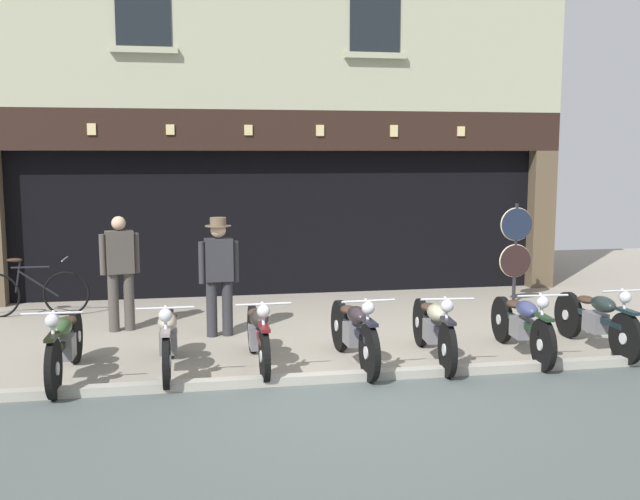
{
  "coord_description": "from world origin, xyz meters",
  "views": [
    {
      "loc": [
        -1.69,
        -7.72,
        2.56
      ],
      "look_at": [
        0.19,
        2.58,
        1.16
      ],
      "focal_mm": 40.95,
      "sensor_mm": 36.0,
      "label": 1
    }
  ],
  "objects_px": {
    "motorcycle_right": "(522,323)",
    "shopkeeper_center": "(219,270)",
    "salesman_left": "(120,268)",
    "advert_board_near": "(149,210)",
    "motorcycle_left": "(168,337)",
    "motorcycle_center_left": "(258,333)",
    "motorcycle_far_right": "(596,318)",
    "motorcycle_center": "(354,330)",
    "tyre_sign_pole": "(516,244)",
    "motorcycle_far_left": "(65,343)",
    "leaning_bicycle": "(31,292)",
    "motorcycle_center_right": "(434,327)"
  },
  "relations": [
    {
      "from": "motorcycle_center",
      "to": "motorcycle_center_right",
      "type": "relative_size",
      "value": 0.99
    },
    {
      "from": "motorcycle_right",
      "to": "motorcycle_far_right",
      "type": "relative_size",
      "value": 0.99
    },
    {
      "from": "motorcycle_left",
      "to": "shopkeeper_center",
      "type": "xyz_separation_m",
      "value": [
        0.67,
        1.63,
        0.52
      ]
    },
    {
      "from": "motorcycle_center_right",
      "to": "motorcycle_right",
      "type": "height_order",
      "value": "same"
    },
    {
      "from": "motorcycle_center_left",
      "to": "motorcycle_far_right",
      "type": "bearing_deg",
      "value": 178.75
    },
    {
      "from": "motorcycle_far_left",
      "to": "shopkeeper_center",
      "type": "relative_size",
      "value": 1.2
    },
    {
      "from": "shopkeeper_center",
      "to": "motorcycle_far_right",
      "type": "bearing_deg",
      "value": 156.15
    },
    {
      "from": "motorcycle_far_left",
      "to": "motorcycle_far_right",
      "type": "distance_m",
      "value": 6.61
    },
    {
      "from": "motorcycle_center",
      "to": "motorcycle_center_left",
      "type": "bearing_deg",
      "value": -9.04
    },
    {
      "from": "motorcycle_far_right",
      "to": "salesman_left",
      "type": "xyz_separation_m",
      "value": [
        -6.18,
        2.2,
        0.5
      ]
    },
    {
      "from": "motorcycle_center_right",
      "to": "shopkeeper_center",
      "type": "distance_m",
      "value": 3.12
    },
    {
      "from": "motorcycle_far_left",
      "to": "motorcycle_center_left",
      "type": "height_order",
      "value": "motorcycle_far_left"
    },
    {
      "from": "motorcycle_far_left",
      "to": "motorcycle_center_left",
      "type": "distance_m",
      "value": 2.21
    },
    {
      "from": "shopkeeper_center",
      "to": "tyre_sign_pole",
      "type": "distance_m",
      "value": 5.3
    },
    {
      "from": "motorcycle_far_left",
      "to": "advert_board_near",
      "type": "distance_m",
      "value": 4.89
    },
    {
      "from": "motorcycle_center_left",
      "to": "motorcycle_right",
      "type": "xyz_separation_m",
      "value": [
        3.33,
        -0.12,
        0.0
      ]
    },
    {
      "from": "motorcycle_center_right",
      "to": "leaning_bicycle",
      "type": "bearing_deg",
      "value": -27.7
    },
    {
      "from": "motorcycle_left",
      "to": "shopkeeper_center",
      "type": "height_order",
      "value": "shopkeeper_center"
    },
    {
      "from": "shopkeeper_center",
      "to": "motorcycle_right",
      "type": "bearing_deg",
      "value": 150.29
    },
    {
      "from": "motorcycle_right",
      "to": "motorcycle_left",
      "type": "bearing_deg",
      "value": 2.38
    },
    {
      "from": "salesman_left",
      "to": "advert_board_near",
      "type": "height_order",
      "value": "advert_board_near"
    },
    {
      "from": "motorcycle_far_left",
      "to": "tyre_sign_pole",
      "type": "bearing_deg",
      "value": -154.58
    },
    {
      "from": "motorcycle_far_right",
      "to": "motorcycle_center_right",
      "type": "bearing_deg",
      "value": 1.3
    },
    {
      "from": "motorcycle_center_left",
      "to": "tyre_sign_pole",
      "type": "relative_size",
      "value": 1.12
    },
    {
      "from": "shopkeeper_center",
      "to": "leaning_bicycle",
      "type": "relative_size",
      "value": 0.95
    },
    {
      "from": "motorcycle_left",
      "to": "shopkeeper_center",
      "type": "relative_size",
      "value": 1.16
    },
    {
      "from": "motorcycle_left",
      "to": "advert_board_near",
      "type": "xyz_separation_m",
      "value": [
        -0.41,
        4.62,
        1.15
      ]
    },
    {
      "from": "motorcycle_center",
      "to": "leaning_bicycle",
      "type": "distance_m",
      "value": 5.65
    },
    {
      "from": "motorcycle_left",
      "to": "leaning_bicycle",
      "type": "bearing_deg",
      "value": -56.73
    },
    {
      "from": "motorcycle_left",
      "to": "leaning_bicycle",
      "type": "distance_m",
      "value": 4.08
    },
    {
      "from": "motorcycle_center",
      "to": "motorcycle_right",
      "type": "height_order",
      "value": "motorcycle_center"
    },
    {
      "from": "motorcycle_center",
      "to": "shopkeeper_center",
      "type": "xyz_separation_m",
      "value": [
        -1.54,
        1.73,
        0.51
      ]
    },
    {
      "from": "motorcycle_center_left",
      "to": "shopkeeper_center",
      "type": "height_order",
      "value": "shopkeeper_center"
    },
    {
      "from": "motorcycle_left",
      "to": "salesman_left",
      "type": "relative_size",
      "value": 1.17
    },
    {
      "from": "motorcycle_far_left",
      "to": "motorcycle_far_right",
      "type": "height_order",
      "value": "motorcycle_far_right"
    },
    {
      "from": "motorcycle_left",
      "to": "motorcycle_center_left",
      "type": "distance_m",
      "value": 1.06
    },
    {
      "from": "motorcycle_left",
      "to": "motorcycle_center_right",
      "type": "distance_m",
      "value": 3.22
    },
    {
      "from": "motorcycle_center",
      "to": "shopkeeper_center",
      "type": "bearing_deg",
      "value": -50.91
    },
    {
      "from": "tyre_sign_pole",
      "to": "motorcycle_far_left",
      "type": "bearing_deg",
      "value": -155.64
    },
    {
      "from": "motorcycle_center_left",
      "to": "motorcycle_right",
      "type": "distance_m",
      "value": 3.33
    },
    {
      "from": "shopkeeper_center",
      "to": "advert_board_near",
      "type": "xyz_separation_m",
      "value": [
        -1.08,
        3.0,
        0.63
      ]
    },
    {
      "from": "salesman_left",
      "to": "leaning_bicycle",
      "type": "relative_size",
      "value": 0.94
    },
    {
      "from": "motorcycle_center_left",
      "to": "salesman_left",
      "type": "bearing_deg",
      "value": -51.38
    },
    {
      "from": "salesman_left",
      "to": "advert_board_near",
      "type": "bearing_deg",
      "value": -109.61
    },
    {
      "from": "motorcycle_center_left",
      "to": "motorcycle_center",
      "type": "relative_size",
      "value": 0.96
    },
    {
      "from": "salesman_left",
      "to": "leaning_bicycle",
      "type": "distance_m",
      "value": 2.01
    },
    {
      "from": "motorcycle_far_left",
      "to": "motorcycle_center",
      "type": "relative_size",
      "value": 1.01
    },
    {
      "from": "motorcycle_right",
      "to": "salesman_left",
      "type": "relative_size",
      "value": 1.18
    },
    {
      "from": "motorcycle_center",
      "to": "motorcycle_right",
      "type": "xyz_separation_m",
      "value": [
        2.19,
        0.02,
        -0.01
      ]
    },
    {
      "from": "motorcycle_right",
      "to": "shopkeeper_center",
      "type": "xyz_separation_m",
      "value": [
        -3.72,
        1.71,
        0.52
      ]
    }
  ]
}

